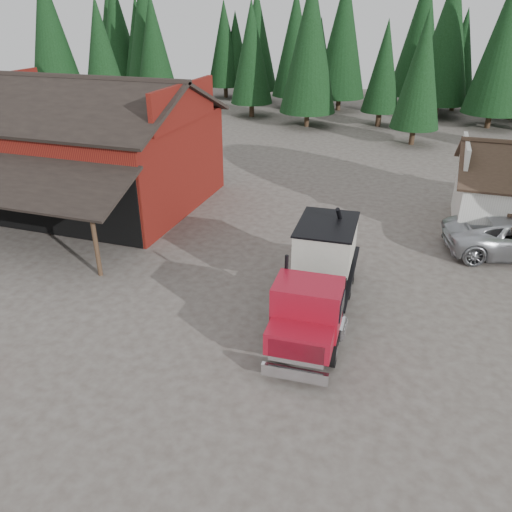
% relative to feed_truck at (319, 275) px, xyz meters
% --- Properties ---
extents(ground, '(120.00, 120.00, 0.00)m').
position_rel_feed_truck_xyz_m(ground, '(-4.01, -2.00, -1.74)').
color(ground, '#4C443C').
rests_on(ground, ground).
extents(red_barn, '(12.80, 13.63, 7.18)m').
position_rel_feed_truck_xyz_m(red_barn, '(-15.01, 7.91, 0.95)').
color(red_barn, maroon).
rests_on(red_barn, ground).
extents(conifer_backdrop, '(76.00, 16.00, 16.00)m').
position_rel_feed_truck_xyz_m(conifer_backdrop, '(-4.01, 40.00, -1.74)').
color(conifer_backdrop, black).
rests_on(conifer_backdrop, ground).
extents(near_pine_a, '(4.40, 4.40, 11.40)m').
position_rel_feed_truck_xyz_m(near_pine_a, '(-26.01, 26.00, 4.65)').
color(near_pine_a, '#382619').
rests_on(near_pine_a, ground).
extents(near_pine_b, '(3.96, 3.96, 10.40)m').
position_rel_feed_truck_xyz_m(near_pine_b, '(1.99, 28.00, 4.15)').
color(near_pine_b, '#382619').
rests_on(near_pine_b, ground).
extents(near_pine_d, '(5.28, 5.28, 13.40)m').
position_rel_feed_truck_xyz_m(near_pine_d, '(-8.01, 32.00, 5.66)').
color(near_pine_d, '#382619').
rests_on(near_pine_d, ground).
extents(feed_truck, '(2.73, 8.33, 3.72)m').
position_rel_feed_truck_xyz_m(feed_truck, '(0.00, 0.00, 0.00)').
color(feed_truck, black).
rests_on(feed_truck, ground).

